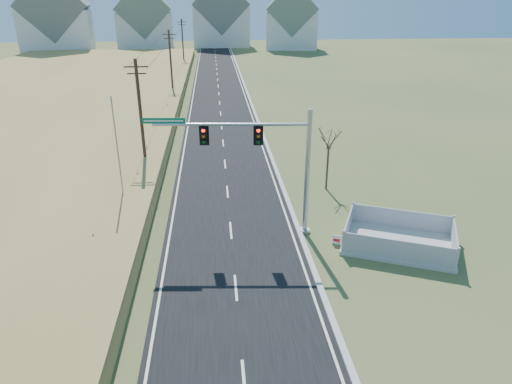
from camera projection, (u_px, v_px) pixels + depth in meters
name	position (u px, v px, depth m)	size (l,w,h in m)	color
ground	(234.00, 266.00, 24.45)	(260.00, 260.00, 0.00)	#4B582A
road	(218.00, 89.00, 70.09)	(8.00, 180.00, 0.06)	black
curb	(245.00, 88.00, 70.42)	(0.30, 180.00, 0.18)	#B2AFA8
reed_marsh	(33.00, 102.00, 58.68)	(38.00, 110.00, 1.30)	tan
utility_pole_near	(141.00, 115.00, 35.73)	(1.80, 0.26, 9.00)	#422D1E
utility_pole_mid	(171.00, 63.00, 63.12)	(1.80, 0.26, 9.00)	#422D1E
utility_pole_far	(183.00, 42.00, 90.51)	(1.80, 0.26, 9.00)	#422D1E
condo_nw	(55.00, 20.00, 109.47)	(17.69, 13.38, 19.05)	silver
condo_nnw	(145.00, 21.00, 118.77)	(14.93, 11.17, 17.03)	silver
condo_n	(221.00, 17.00, 123.84)	(15.27, 10.20, 18.54)	silver
condo_ne	(291.00, 22.00, 118.36)	(14.12, 10.51, 16.52)	silver
traffic_signal_mast	(275.00, 161.00, 26.12)	(9.58, 1.19, 7.65)	#9EA0A5
fence_enclosure	(398.00, 242.00, 26.35)	(7.34, 6.32, 1.41)	#B7B5AD
open_sign	(336.00, 240.00, 26.46)	(0.46, 0.22, 0.59)	white
flagpole	(120.00, 167.00, 29.59)	(0.35, 0.35, 7.76)	#B7B5AD
bare_tree	(329.00, 138.00, 32.56)	(1.87, 1.87, 4.96)	#4C3F33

